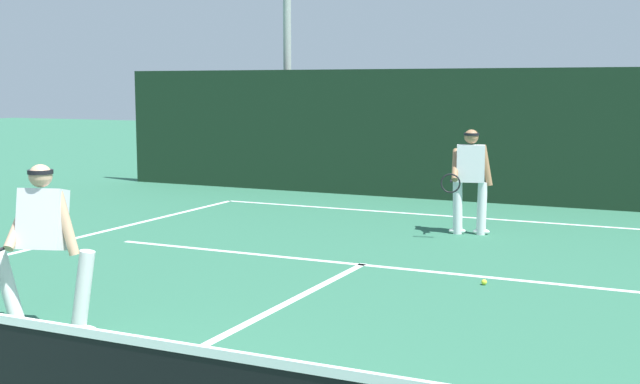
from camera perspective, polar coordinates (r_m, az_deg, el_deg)
The scene contains 7 objects.
court_line_baseline_far at distance 14.75m, azimuth 9.28°, elevation -1.67°, with size 9.23×0.10×0.01m, color white.
court_line_service at distance 10.72m, azimuth 2.86°, elevation -5.00°, with size 7.52×0.10×0.01m, color white.
court_line_centre at distance 8.01m, azimuth -5.77°, elevation -9.33°, with size 0.10×6.40×0.01m, color white.
player_near at distance 8.06m, azimuth -18.53°, elevation -3.24°, with size 1.02×0.91×1.59m.
player_far at distance 12.95m, azimuth 10.26°, elevation 1.02°, with size 0.68×0.90×1.62m.
tennis_ball at distance 9.84m, azimuth 11.19°, elevation -6.08°, with size 0.07×0.07×0.07m, color #D1E033.
back_fence_windscreen at distance 16.53m, azimuth 11.28°, elevation 3.80°, with size 16.71×0.12×2.61m, color #172F1D.
Camera 1 is at (3.97, -3.37, 2.30)m, focal length 46.64 mm.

